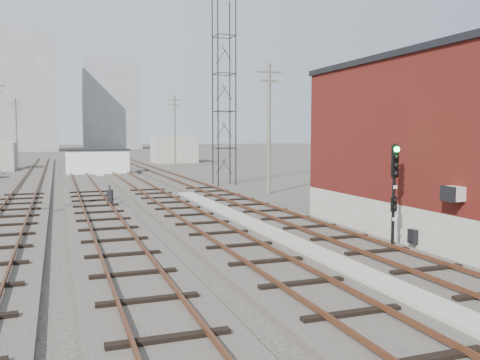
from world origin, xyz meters
name	(u,v)px	position (x,y,z in m)	size (l,w,h in m)	color
ground	(121,168)	(0.00, 60.00, 0.00)	(320.00, 320.00, 0.00)	#282621
track_right	(178,180)	(2.50, 39.00, 0.11)	(3.20, 90.00, 0.39)	#332D28
track_mid_right	(132,182)	(-1.50, 39.00, 0.11)	(3.20, 90.00, 0.39)	#332D28
track_mid_left	(83,183)	(-5.50, 39.00, 0.11)	(3.20, 90.00, 0.39)	#332D28
track_left	(30,185)	(-9.50, 39.00, 0.11)	(3.20, 90.00, 0.39)	#332D28
platform_curb	(268,233)	(0.50, 14.00, 0.13)	(0.90, 28.00, 0.26)	gray
brick_building	(446,146)	(7.50, 12.00, 3.63)	(6.54, 12.20, 7.22)	gray
lattice_tower	(224,93)	(5.50, 35.00, 7.50)	(1.60, 1.60, 15.00)	black
utility_pole_left_c	(16,130)	(-12.50, 70.00, 4.80)	(1.80, 0.24, 9.00)	#595147
utility_pole_right_a	(269,125)	(6.50, 28.00, 4.80)	(1.80, 0.24, 9.00)	#595147
utility_pole_right_b	(175,129)	(6.50, 58.00, 4.80)	(1.80, 0.24, 9.00)	#595147
apartment_left	(10,91)	(-18.00, 135.00, 15.00)	(22.00, 14.00, 30.00)	gray
apartment_right	(111,105)	(8.00, 150.00, 13.00)	(16.00, 12.00, 26.00)	gray
shed_right	(174,149)	(9.00, 70.00, 2.00)	(6.00, 6.00, 4.00)	gray
signal_mast	(394,189)	(3.70, 10.19, 2.19)	(0.40, 0.40, 3.78)	gray
switch_stand	(110,198)	(-4.68, 24.47, 0.57)	(0.36, 0.36, 1.20)	black
site_trailer	(97,162)	(-3.57, 48.82, 1.33)	(6.33, 2.84, 2.64)	white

